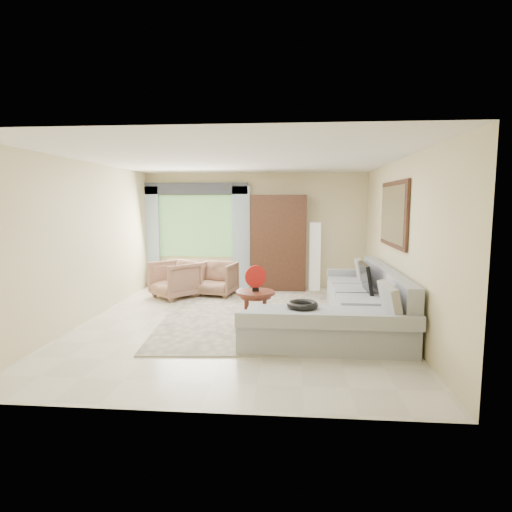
# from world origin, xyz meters

# --- Properties ---
(ground) EXTENTS (6.00, 6.00, 0.00)m
(ground) POSITION_xyz_m (0.00, 0.00, 0.00)
(ground) COLOR silver
(ground) RESTS_ON ground
(area_rug) EXTENTS (3.33, 4.24, 0.02)m
(area_rug) POSITION_xyz_m (0.20, 0.45, 0.01)
(area_rug) COLOR #BEB196
(area_rug) RESTS_ON ground
(sectional_sofa) EXTENTS (2.30, 3.46, 0.90)m
(sectional_sofa) POSITION_xyz_m (1.78, -0.18, 0.28)
(sectional_sofa) COLOR #A7AAAF
(sectional_sofa) RESTS_ON ground
(tv_screen) EXTENTS (0.14, 0.74, 0.48)m
(tv_screen) POSITION_xyz_m (2.05, 0.26, 0.72)
(tv_screen) COLOR black
(tv_screen) RESTS_ON sectional_sofa
(garden_hose) EXTENTS (0.43, 0.43, 0.09)m
(garden_hose) POSITION_xyz_m (1.00, -0.94, 0.55)
(garden_hose) COLOR black
(garden_hose) RESTS_ON sectional_sofa
(coffee_table) EXTENTS (0.60, 0.60, 0.60)m
(coffee_table) POSITION_xyz_m (0.30, -0.34, 0.31)
(coffee_table) COLOR #531D16
(coffee_table) RESTS_ON ground
(red_disc) EXTENTS (0.32, 0.17, 0.34)m
(red_disc) POSITION_xyz_m (0.30, -0.34, 0.83)
(red_disc) COLOR #AC1511
(red_disc) RESTS_ON coffee_table
(armchair_left) EXTENTS (1.15, 1.15, 0.75)m
(armchair_left) POSITION_xyz_m (-1.53, 1.71, 0.38)
(armchair_left) COLOR #A17457
(armchair_left) RESTS_ON ground
(armchair_right) EXTENTS (0.89, 0.91, 0.70)m
(armchair_right) POSITION_xyz_m (-0.72, 1.98, 0.35)
(armchair_right) COLOR #91674F
(armchair_right) RESTS_ON ground
(potted_plant) EXTENTS (0.62, 0.58, 0.56)m
(potted_plant) POSITION_xyz_m (-2.22, 2.81, 0.28)
(potted_plant) COLOR #999999
(potted_plant) RESTS_ON ground
(armoire) EXTENTS (1.20, 0.55, 2.10)m
(armoire) POSITION_xyz_m (0.55, 2.72, 1.05)
(armoire) COLOR #321B10
(armoire) RESTS_ON ground
(floor_lamp) EXTENTS (0.24, 0.24, 1.50)m
(floor_lamp) POSITION_xyz_m (1.35, 2.78, 0.75)
(floor_lamp) COLOR silver
(floor_lamp) RESTS_ON ground
(window) EXTENTS (1.80, 0.04, 1.40)m
(window) POSITION_xyz_m (-1.35, 2.97, 1.40)
(window) COLOR #669E59
(window) RESTS_ON wall_back
(curtain_left) EXTENTS (0.40, 0.08, 2.30)m
(curtain_left) POSITION_xyz_m (-2.40, 2.88, 1.15)
(curtain_left) COLOR #9EB7CC
(curtain_left) RESTS_ON ground
(curtain_right) EXTENTS (0.40, 0.08, 2.30)m
(curtain_right) POSITION_xyz_m (-0.30, 2.88, 1.15)
(curtain_right) COLOR #9EB7CC
(curtain_right) RESTS_ON ground
(valance) EXTENTS (2.40, 0.12, 0.26)m
(valance) POSITION_xyz_m (-1.35, 2.90, 2.25)
(valance) COLOR #1E232D
(valance) RESTS_ON wall_back
(wall_mirror) EXTENTS (0.05, 1.70, 1.05)m
(wall_mirror) POSITION_xyz_m (2.46, 0.35, 1.75)
(wall_mirror) COLOR black
(wall_mirror) RESTS_ON wall_right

